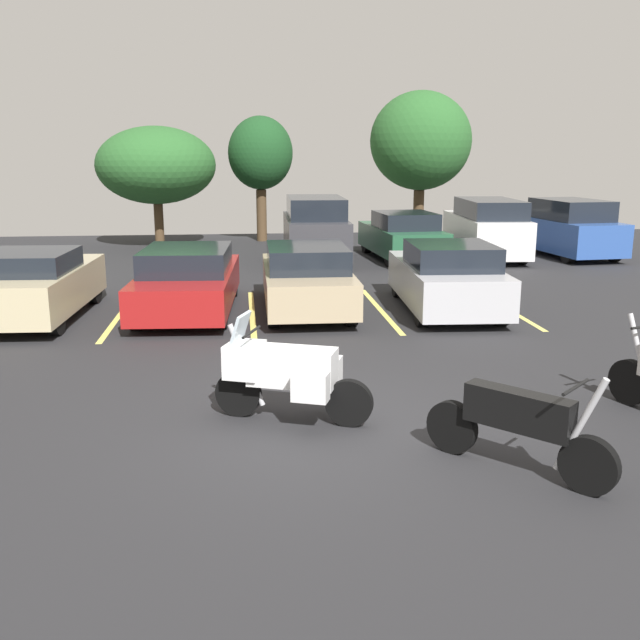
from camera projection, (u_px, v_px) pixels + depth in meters
ground at (320, 427)px, 9.19m from camera, size 44.00×44.00×0.10m
motorcycle_touring at (286, 372)px, 9.14m from camera, size 2.00×1.19×1.38m
motorcycle_third at (519, 425)px, 7.66m from camera, size 1.58×1.69×1.25m
parking_stripes at (186, 314)px, 15.33m from camera, size 14.17×4.62×0.01m
car_champagne at (35, 285)px, 14.76m from camera, size 2.03×4.46×1.45m
car_red at (188, 280)px, 15.44m from camera, size 2.18×4.88×1.41m
car_tan at (306, 278)px, 15.55m from camera, size 1.86×4.56×1.44m
car_silver at (447, 278)px, 15.53m from camera, size 2.09×4.50×1.51m
car_far_charcoal at (315, 229)px, 22.75m from camera, size 1.95×4.88×2.01m
car_far_green at (402, 236)px, 23.05m from camera, size 2.11×4.67×1.53m
car_far_white at (486, 228)px, 23.38m from camera, size 2.12×5.00×1.91m
car_far_blue at (568, 229)px, 23.68m from camera, size 2.25×4.52×1.87m
tree_far_left at (260, 154)px, 27.24m from camera, size 2.46×2.46×4.72m
tree_center_left at (156, 165)px, 25.63m from camera, size 4.24×4.24×4.29m
tree_center_right at (421, 141)px, 28.45m from camera, size 4.01×4.01×5.75m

